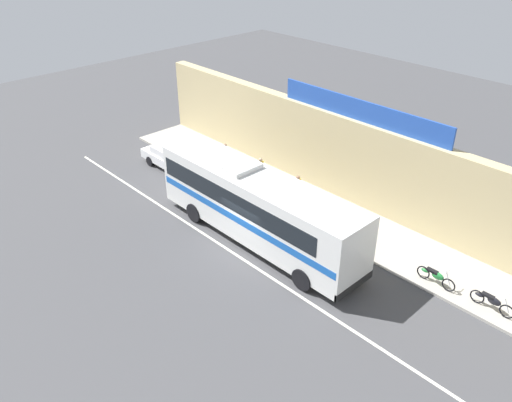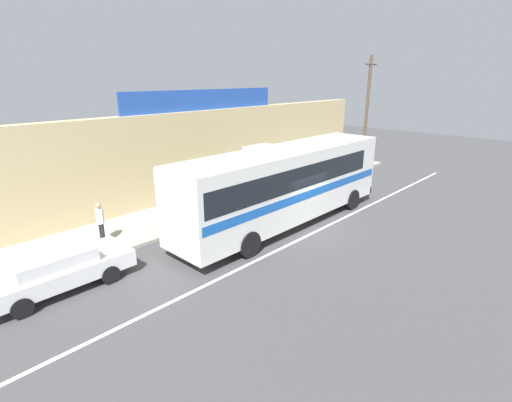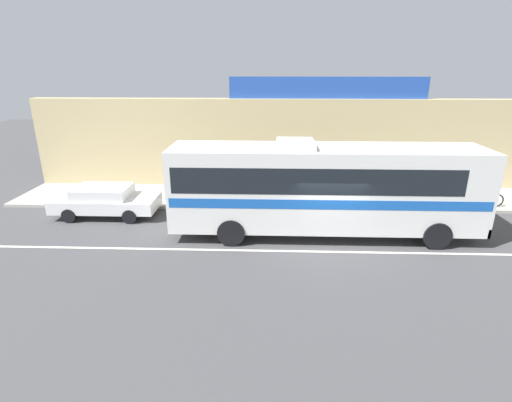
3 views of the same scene
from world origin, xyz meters
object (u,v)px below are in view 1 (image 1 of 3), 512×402
at_px(parked_car, 173,157).
at_px(motorcycle_black, 436,276).
at_px(pedestrian_by_curb, 298,187).
at_px(intercity_bus, 256,204).
at_px(pedestrian_far_left, 225,154).
at_px(motorcycle_green, 492,301).
at_px(pedestrian_far_right, 260,169).

relative_size(parked_car, motorcycle_black, 2.49).
xyz_separation_m(motorcycle_black, pedestrian_by_curb, (-8.90, 0.83, 0.55)).
bearing_deg(intercity_bus, pedestrian_far_left, 150.58).
height_order(intercity_bus, pedestrian_by_curb, intercity_bus).
relative_size(motorcycle_green, pedestrian_far_right, 1.08).
bearing_deg(pedestrian_far_left, pedestrian_by_curb, 1.00).
relative_size(motorcycle_black, pedestrian_far_right, 1.06).
distance_m(intercity_bus, motorcycle_black, 8.72).
bearing_deg(motorcycle_green, intercity_bus, -162.33).
bearing_deg(pedestrian_far_right, motorcycle_black, -4.04).
distance_m(motorcycle_black, pedestrian_by_curb, 8.95).
distance_m(motorcycle_black, pedestrian_far_right, 11.86).
xyz_separation_m(intercity_bus, pedestrian_far_right, (-3.83, 3.97, -0.92)).
bearing_deg(intercity_bus, parked_car, 169.83).
bearing_deg(parked_car, motorcycle_black, 4.78).
bearing_deg(intercity_bus, pedestrian_far_right, 133.93).
height_order(intercity_bus, parked_car, intercity_bus).
relative_size(intercity_bus, motorcycle_green, 6.37).
distance_m(pedestrian_far_left, pedestrian_far_right, 3.04).
bearing_deg(pedestrian_by_curb, intercity_bus, -77.19).
xyz_separation_m(parked_car, pedestrian_by_curb, (8.49, 2.29, 0.37)).
bearing_deg(motorcycle_black, pedestrian_by_curb, 174.65).
height_order(motorcycle_green, motorcycle_black, same).
relative_size(pedestrian_far_left, pedestrian_by_curb, 1.02).
height_order(motorcycle_green, pedestrian_far_right, pedestrian_far_right).
bearing_deg(pedestrian_far_left, intercity_bus, -29.42).
xyz_separation_m(intercity_bus, pedestrian_by_curb, (-0.90, 3.97, -0.95)).
bearing_deg(pedestrian_by_curb, pedestrian_far_right, 179.97).
height_order(motorcycle_green, pedestrian_far_left, pedestrian_far_left).
bearing_deg(pedestrian_far_left, motorcycle_black, -2.81).
bearing_deg(pedestrian_far_left, motorcycle_green, -1.84).
xyz_separation_m(motorcycle_green, pedestrian_far_left, (-17.27, 0.55, 0.56)).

